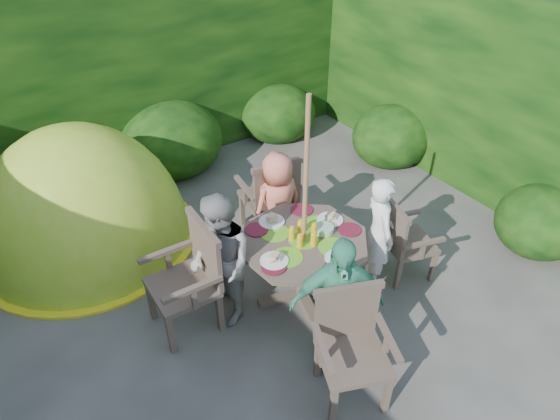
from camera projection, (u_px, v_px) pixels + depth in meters
ground at (265, 336)px, 4.72m from camera, size 60.00×60.00×0.00m
hedge_enclosure at (189, 162)px, 4.88m from camera, size 9.00×9.00×2.50m
patio_table at (304, 249)px, 4.78m from camera, size 1.58×1.58×0.89m
parasol_pole at (305, 209)px, 4.50m from camera, size 0.05×0.05×2.20m
garden_chair_right at (403, 239)px, 5.14m from camera, size 0.60×0.64×0.89m
garden_chair_left at (190, 277)px, 4.56m from camera, size 0.58×0.65×1.06m
garden_chair_back at (271, 195)px, 5.67m from camera, size 0.67×0.61×1.01m
garden_chair_front at (351, 344)px, 4.00m from camera, size 0.73×0.69×0.97m
child_right at (379, 233)px, 4.97m from camera, size 0.43×0.53×1.26m
child_left at (221, 262)px, 4.54m from camera, size 0.60×0.73×1.37m
child_back at (278, 204)px, 5.40m from camera, size 0.60×0.39×1.23m
child_front at (337, 304)px, 4.13m from camera, size 0.86×0.67×1.36m
dome_tent at (91, 240)px, 5.87m from camera, size 2.84×2.84×2.84m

